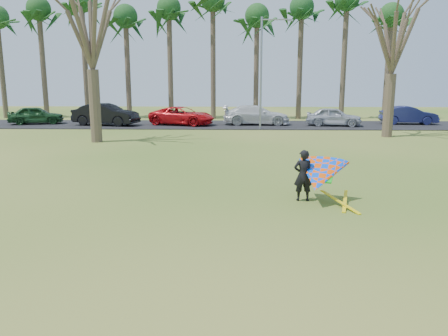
{
  "coord_description": "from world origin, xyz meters",
  "views": [
    {
      "loc": [
        0.42,
        -10.42,
        3.62
      ],
      "look_at": [
        0.0,
        2.0,
        1.1
      ],
      "focal_mm": 35.0,
      "sensor_mm": 36.0,
      "label": 1
    }
  ],
  "objects_px": {
    "car_3": "(256,115)",
    "car_5": "(408,115)",
    "streetlight": "(263,68)",
    "car_0": "(36,115)",
    "car_1": "(106,114)",
    "bare_tree_left": "(90,20)",
    "car_2": "(182,116)",
    "car_4": "(334,117)",
    "bare_tree_right": "(394,31)",
    "kite_flyer": "(318,175)"
  },
  "relations": [
    {
      "from": "car_2",
      "to": "bare_tree_right",
      "type": "bearing_deg",
      "value": -97.0
    },
    {
      "from": "kite_flyer",
      "to": "streetlight",
      "type": "bearing_deg",
      "value": 91.82
    },
    {
      "from": "car_3",
      "to": "bare_tree_left",
      "type": "bearing_deg",
      "value": 136.11
    },
    {
      "from": "car_2",
      "to": "car_3",
      "type": "relative_size",
      "value": 0.98
    },
    {
      "from": "car_2",
      "to": "streetlight",
      "type": "bearing_deg",
      "value": -93.96
    },
    {
      "from": "car_3",
      "to": "car_0",
      "type": "bearing_deg",
      "value": 91.12
    },
    {
      "from": "car_1",
      "to": "kite_flyer",
      "type": "distance_m",
      "value": 25.3
    },
    {
      "from": "car_2",
      "to": "car_3",
      "type": "distance_m",
      "value": 5.96
    },
    {
      "from": "car_1",
      "to": "car_5",
      "type": "bearing_deg",
      "value": -73.97
    },
    {
      "from": "car_3",
      "to": "kite_flyer",
      "type": "distance_m",
      "value": 22.65
    },
    {
      "from": "car_0",
      "to": "bare_tree_left",
      "type": "bearing_deg",
      "value": -155.52
    },
    {
      "from": "bare_tree_left",
      "to": "car_3",
      "type": "bearing_deg",
      "value": 45.28
    },
    {
      "from": "streetlight",
      "to": "car_5",
      "type": "xyz_separation_m",
      "value": [
        12.08,
        3.74,
        -3.68
      ]
    },
    {
      "from": "car_0",
      "to": "car_5",
      "type": "xyz_separation_m",
      "value": [
        30.4,
        0.91,
        0.01
      ]
    },
    {
      "from": "streetlight",
      "to": "car_0",
      "type": "xyz_separation_m",
      "value": [
        -18.32,
        2.82,
        -3.68
      ]
    },
    {
      "from": "car_5",
      "to": "kite_flyer",
      "type": "xyz_separation_m",
      "value": [
        -11.45,
        -23.45,
        0.05
      ]
    },
    {
      "from": "car_0",
      "to": "car_1",
      "type": "xyz_separation_m",
      "value": [
        6.01,
        -0.8,
        0.14
      ]
    },
    {
      "from": "streetlight",
      "to": "car_1",
      "type": "height_order",
      "value": "streetlight"
    },
    {
      "from": "bare_tree_left",
      "to": "kite_flyer",
      "type": "distance_m",
      "value": 17.75
    },
    {
      "from": "car_0",
      "to": "car_1",
      "type": "distance_m",
      "value": 6.06
    },
    {
      "from": "bare_tree_left",
      "to": "car_3",
      "type": "distance_m",
      "value": 15.22
    },
    {
      "from": "car_1",
      "to": "bare_tree_left",
      "type": "bearing_deg",
      "value": -154.57
    },
    {
      "from": "car_4",
      "to": "kite_flyer",
      "type": "xyz_separation_m",
      "value": [
        -5.08,
        -21.96,
        0.06
      ]
    },
    {
      "from": "car_3",
      "to": "car_5",
      "type": "xyz_separation_m",
      "value": [
        12.42,
        0.82,
        -0.04
      ]
    },
    {
      "from": "car_0",
      "to": "streetlight",
      "type": "bearing_deg",
      "value": -114.01
    },
    {
      "from": "car_5",
      "to": "bare_tree_left",
      "type": "bearing_deg",
      "value": 120.09
    },
    {
      "from": "car_1",
      "to": "car_2",
      "type": "distance_m",
      "value": 6.04
    },
    {
      "from": "car_2",
      "to": "car_5",
      "type": "distance_m",
      "value": 18.41
    },
    {
      "from": "bare_tree_left",
      "to": "car_0",
      "type": "height_order",
      "value": "bare_tree_left"
    },
    {
      "from": "car_0",
      "to": "car_3",
      "type": "relative_size",
      "value": 0.79
    },
    {
      "from": "bare_tree_right",
      "to": "car_1",
      "type": "xyz_separation_m",
      "value": [
        -20.15,
        6.02,
        -5.65
      ]
    },
    {
      "from": "bare_tree_right",
      "to": "car_1",
      "type": "height_order",
      "value": "bare_tree_right"
    },
    {
      "from": "car_2",
      "to": "car_5",
      "type": "bearing_deg",
      "value": -68.45
    },
    {
      "from": "bare_tree_left",
      "to": "car_4",
      "type": "relative_size",
      "value": 2.29
    },
    {
      "from": "bare_tree_right",
      "to": "car_5",
      "type": "xyz_separation_m",
      "value": [
        4.24,
        7.74,
        -5.78
      ]
    },
    {
      "from": "car_2",
      "to": "car_1",
      "type": "bearing_deg",
      "value": 112.19
    },
    {
      "from": "car_0",
      "to": "car_5",
      "type": "relative_size",
      "value": 0.96
    },
    {
      "from": "car_1",
      "to": "car_5",
      "type": "relative_size",
      "value": 1.18
    },
    {
      "from": "bare_tree_left",
      "to": "car_1",
      "type": "relative_size",
      "value": 1.87
    },
    {
      "from": "car_3",
      "to": "car_5",
      "type": "bearing_deg",
      "value": -85.37
    },
    {
      "from": "bare_tree_right",
      "to": "streetlight",
      "type": "relative_size",
      "value": 1.15
    },
    {
      "from": "streetlight",
      "to": "car_4",
      "type": "relative_size",
      "value": 1.89
    },
    {
      "from": "car_4",
      "to": "kite_flyer",
      "type": "bearing_deg",
      "value": 178.41
    },
    {
      "from": "car_0",
      "to": "car_2",
      "type": "relative_size",
      "value": 0.81
    },
    {
      "from": "kite_flyer",
      "to": "car_4",
      "type": "bearing_deg",
      "value": 76.96
    },
    {
      "from": "bare_tree_left",
      "to": "car_2",
      "type": "bearing_deg",
      "value": 67.83
    },
    {
      "from": "bare_tree_left",
      "to": "kite_flyer",
      "type": "relative_size",
      "value": 4.06
    },
    {
      "from": "bare_tree_left",
      "to": "car_5",
      "type": "xyz_separation_m",
      "value": [
        22.24,
        10.74,
        -6.13
      ]
    },
    {
      "from": "kite_flyer",
      "to": "car_0",
      "type": "bearing_deg",
      "value": 130.05
    },
    {
      "from": "bare_tree_right",
      "to": "car_3",
      "type": "relative_size",
      "value": 1.73
    }
  ]
}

